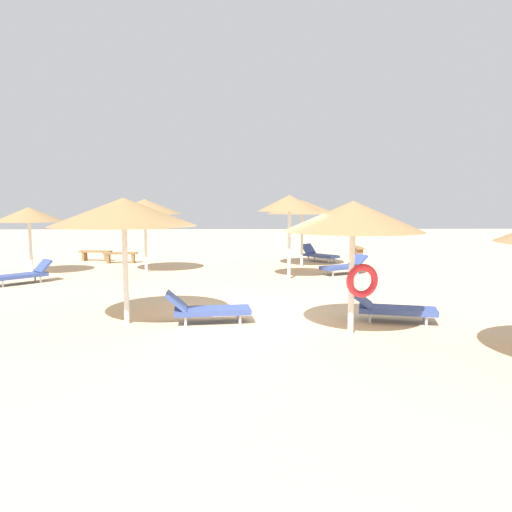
{
  "coord_description": "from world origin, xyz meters",
  "views": [
    {
      "loc": [
        -0.36,
        -10.24,
        2.66
      ],
      "look_at": [
        0.0,
        3.0,
        1.2
      ],
      "focal_mm": 32.92,
      "sensor_mm": 36.0,
      "label": 1
    }
  ],
  "objects_px": {
    "parasol_5": "(353,218)",
    "lounger_2": "(24,274)",
    "parasol_2": "(29,215)",
    "bench_2": "(357,249)",
    "parasol_3": "(302,207)",
    "parasol_1": "(124,212)",
    "bench_0": "(121,256)",
    "parasol_0": "(289,204)",
    "lounger_3": "(319,255)",
    "parasol_6": "(145,207)",
    "lounger_5": "(391,308)",
    "bench_1": "(96,254)",
    "lounger_0": "(345,266)",
    "lounger_1": "(206,309)"
  },
  "relations": [
    {
      "from": "lounger_5",
      "to": "bench_0",
      "type": "xyz_separation_m",
      "value": [
        -8.93,
        10.97,
        0.03
      ]
    },
    {
      "from": "lounger_5",
      "to": "lounger_2",
      "type": "bearing_deg",
      "value": 153.11
    },
    {
      "from": "parasol_6",
      "to": "lounger_2",
      "type": "bearing_deg",
      "value": -143.36
    },
    {
      "from": "parasol_2",
      "to": "parasol_3",
      "type": "distance_m",
      "value": 10.83
    },
    {
      "from": "parasol_1",
      "to": "lounger_3",
      "type": "xyz_separation_m",
      "value": [
        6.15,
        11.35,
        -2.17
      ]
    },
    {
      "from": "parasol_3",
      "to": "lounger_2",
      "type": "distance_m",
      "value": 11.04
    },
    {
      "from": "lounger_5",
      "to": "lounger_3",
      "type": "bearing_deg",
      "value": 89.1
    },
    {
      "from": "parasol_6",
      "to": "lounger_1",
      "type": "xyz_separation_m",
      "value": [
        3.0,
        -8.12,
        -2.25
      ]
    },
    {
      "from": "parasol_3",
      "to": "lounger_2",
      "type": "bearing_deg",
      "value": -156.6
    },
    {
      "from": "parasol_0",
      "to": "parasol_5",
      "type": "distance_m",
      "value": 7.21
    },
    {
      "from": "lounger_0",
      "to": "bench_2",
      "type": "bearing_deg",
      "value": 72.49
    },
    {
      "from": "parasol_0",
      "to": "lounger_1",
      "type": "xyz_separation_m",
      "value": [
        -2.46,
        -6.2,
        -2.37
      ]
    },
    {
      "from": "parasol_3",
      "to": "parasol_0",
      "type": "bearing_deg",
      "value": -104.15
    },
    {
      "from": "parasol_0",
      "to": "bench_0",
      "type": "relative_size",
      "value": 1.96
    },
    {
      "from": "parasol_5",
      "to": "lounger_1",
      "type": "height_order",
      "value": "parasol_5"
    },
    {
      "from": "lounger_1",
      "to": "bench_2",
      "type": "distance_m",
      "value": 15.16
    },
    {
      "from": "parasol_3",
      "to": "bench_0",
      "type": "xyz_separation_m",
      "value": [
        -8.1,
        1.22,
        -2.19
      ]
    },
    {
      "from": "parasol_3",
      "to": "lounger_0",
      "type": "relative_size",
      "value": 1.54
    },
    {
      "from": "lounger_1",
      "to": "parasol_3",
      "type": "bearing_deg",
      "value": 70.99
    },
    {
      "from": "lounger_3",
      "to": "parasol_0",
      "type": "bearing_deg",
      "value": -110.31
    },
    {
      "from": "parasol_5",
      "to": "lounger_3",
      "type": "xyz_separation_m",
      "value": [
        1.33,
        12.33,
        -2.07
      ]
    },
    {
      "from": "parasol_1",
      "to": "bench_0",
      "type": "height_order",
      "value": "parasol_1"
    },
    {
      "from": "parasol_6",
      "to": "bench_0",
      "type": "relative_size",
      "value": 1.88
    },
    {
      "from": "parasol_5",
      "to": "bench_1",
      "type": "distance_m",
      "value": 15.89
    },
    {
      "from": "parasol_6",
      "to": "parasol_1",
      "type": "bearing_deg",
      "value": -81.41
    },
    {
      "from": "lounger_2",
      "to": "bench_0",
      "type": "relative_size",
      "value": 1.17
    },
    {
      "from": "lounger_0",
      "to": "bench_2",
      "type": "xyz_separation_m",
      "value": [
        1.99,
        6.31,
        0.03
      ]
    },
    {
      "from": "parasol_2",
      "to": "lounger_0",
      "type": "height_order",
      "value": "parasol_2"
    },
    {
      "from": "parasol_5",
      "to": "parasol_6",
      "type": "height_order",
      "value": "parasol_6"
    },
    {
      "from": "parasol_0",
      "to": "bench_2",
      "type": "relative_size",
      "value": 1.98
    },
    {
      "from": "lounger_2",
      "to": "bench_2",
      "type": "bearing_deg",
      "value": 31.54
    },
    {
      "from": "parasol_5",
      "to": "lounger_2",
      "type": "relative_size",
      "value": 1.58
    },
    {
      "from": "lounger_0",
      "to": "bench_1",
      "type": "distance_m",
      "value": 11.75
    },
    {
      "from": "parasol_6",
      "to": "lounger_3",
      "type": "xyz_separation_m",
      "value": [
        7.37,
        3.23,
        -2.24
      ]
    },
    {
      "from": "lounger_2",
      "to": "bench_2",
      "type": "relative_size",
      "value": 1.18
    },
    {
      "from": "bench_0",
      "to": "lounger_2",
      "type": "bearing_deg",
      "value": -108.33
    },
    {
      "from": "lounger_0",
      "to": "lounger_3",
      "type": "distance_m",
      "value": 4.07
    },
    {
      "from": "lounger_1",
      "to": "bench_2",
      "type": "bearing_deg",
      "value": 63.8
    },
    {
      "from": "bench_1",
      "to": "lounger_2",
      "type": "bearing_deg",
      "value": -93.89
    },
    {
      "from": "parasol_3",
      "to": "parasol_6",
      "type": "distance_m",
      "value": 6.57
    },
    {
      "from": "parasol_6",
      "to": "bench_2",
      "type": "bearing_deg",
      "value": 29.51
    },
    {
      "from": "parasol_2",
      "to": "lounger_2",
      "type": "relative_size",
      "value": 1.43
    },
    {
      "from": "parasol_6",
      "to": "lounger_5",
      "type": "xyz_separation_m",
      "value": [
        7.19,
        -8.11,
        -2.25
      ]
    },
    {
      "from": "parasol_1",
      "to": "bench_1",
      "type": "height_order",
      "value": "parasol_1"
    },
    {
      "from": "parasol_2",
      "to": "bench_2",
      "type": "distance_m",
      "value": 15.3
    },
    {
      "from": "lounger_1",
      "to": "bench_0",
      "type": "xyz_separation_m",
      "value": [
        -4.74,
        10.98,
        0.03
      ]
    },
    {
      "from": "lounger_0",
      "to": "parasol_3",
      "type": "bearing_deg",
      "value": 118.62
    },
    {
      "from": "lounger_0",
      "to": "bench_0",
      "type": "xyz_separation_m",
      "value": [
        -9.45,
        3.68,
        0.03
      ]
    },
    {
      "from": "parasol_5",
      "to": "bench_2",
      "type": "distance_m",
      "value": 15.18
    },
    {
      "from": "parasol_5",
      "to": "bench_0",
      "type": "xyz_separation_m",
      "value": [
        -7.78,
        11.96,
        -2.05
      ]
    }
  ]
}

